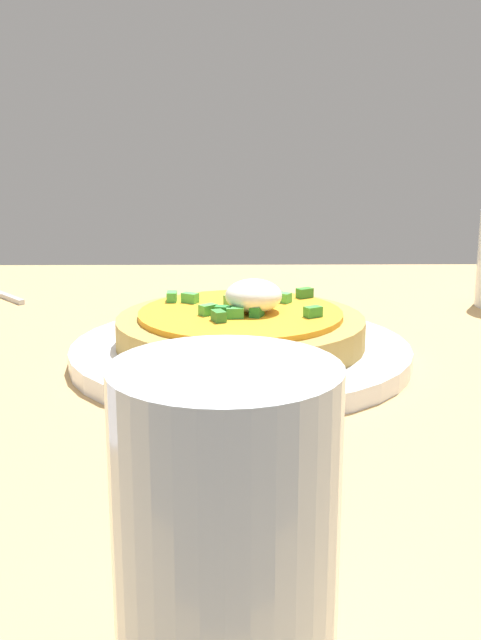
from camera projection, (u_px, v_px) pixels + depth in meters
dining_table at (299, 396)px, 61.13cm from camera, size 92.93×89.93×3.49cm
plate at (240, 354)px, 63.38cm from camera, size 26.39×26.39×1.45cm
pizza at (241, 327)px, 62.85cm from camera, size 19.21×19.21×5.21cm
cup_far at (226, 550)px, 25.82cm from camera, size 7.21×7.21×11.64cm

